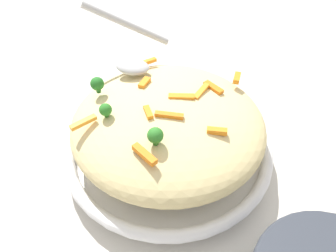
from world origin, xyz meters
TOP-DOWN VIEW (x-y plane):
  - ground_plane at (0.00, 0.00)m, footprint 2.40×2.40m
  - serving_bowl at (0.00, 0.00)m, footprint 0.34×0.34m
  - pasta_mound at (0.00, 0.00)m, footprint 0.30×0.29m
  - carrot_piece_0 at (0.00, 0.10)m, footprint 0.04×0.03m
  - carrot_piece_1 at (-0.06, -0.06)m, footprint 0.03×0.03m
  - carrot_piece_2 at (-0.02, -0.02)m, footprint 0.04×0.02m
  - carrot_piece_3 at (-0.09, -0.09)m, footprint 0.01×0.02m
  - carrot_piece_4 at (0.07, -0.09)m, footprint 0.03×0.04m
  - carrot_piece_5 at (0.02, 0.03)m, footprint 0.02×0.02m
  - carrot_piece_6 at (-0.04, -0.04)m, footprint 0.02×0.04m
  - carrot_piece_7 at (-0.01, 0.03)m, footprint 0.04×0.01m
  - carrot_piece_8 at (-0.08, 0.03)m, footprint 0.03×0.01m
  - carrot_piece_9 at (0.05, -0.03)m, footprint 0.01×0.03m
  - carrot_piece_10 at (0.10, 0.07)m, footprint 0.03×0.04m
  - broccoli_floret_0 at (0.08, 0.05)m, footprint 0.02×0.02m
  - broccoli_floret_1 at (0.11, -0.00)m, footprint 0.02×0.02m
  - broccoli_floret_2 at (-0.01, 0.08)m, footprint 0.02×0.02m
  - serving_spoon at (0.09, -0.08)m, footprint 0.13×0.12m

SIDE VIEW (x-z plane):
  - ground_plane at x=0.00m, z-range 0.00..0.00m
  - serving_bowl at x=0.00m, z-range 0.00..0.04m
  - pasta_mound at x=0.00m, z-range 0.04..0.12m
  - carrot_piece_10 at x=0.10m, z-range 0.12..0.12m
  - carrot_piece_4 at x=0.07m, z-range 0.12..0.12m
  - carrot_piece_1 at x=-0.06m, z-range 0.12..0.12m
  - carrot_piece_8 at x=-0.08m, z-range 0.12..0.12m
  - carrot_piece_0 at x=0.00m, z-range 0.12..0.12m
  - carrot_piece_3 at x=-0.09m, z-range 0.12..0.12m
  - carrot_piece_6 at x=-0.04m, z-range 0.12..0.12m
  - carrot_piece_9 at x=0.05m, z-range 0.12..0.13m
  - carrot_piece_2 at x=-0.02m, z-range 0.12..0.13m
  - carrot_piece_5 at x=0.02m, z-range 0.12..0.13m
  - carrot_piece_7 at x=-0.01m, z-range 0.12..0.13m
  - broccoli_floret_0 at x=0.08m, z-range 0.12..0.14m
  - broccoli_floret_1 at x=0.11m, z-range 0.12..0.14m
  - broccoli_floret_2 at x=-0.01m, z-range 0.12..0.15m
  - serving_spoon at x=0.09m, z-range 0.10..0.19m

